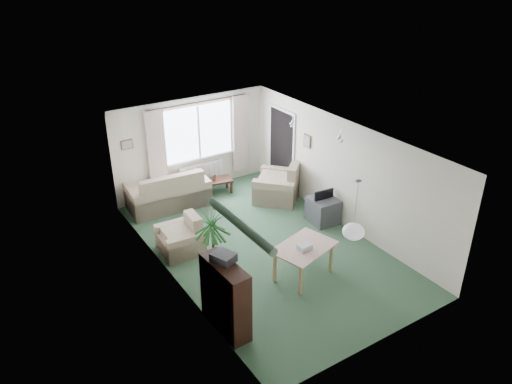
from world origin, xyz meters
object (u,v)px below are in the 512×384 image
bookshelf (225,297)px  houseplant (213,248)px  sofa (167,188)px  armchair_corner (277,181)px  armchair_left (180,235)px  tv_cube (323,210)px  dining_table (303,262)px  coffee_table (216,186)px  pet_bed (274,196)px

bookshelf → houseplant: 1.17m
sofa → bookshelf: 4.52m
sofa → houseplant: size_ratio=1.17×
houseplant → armchair_corner: bearing=37.2°
armchair_left → tv_cube: 3.26m
sofa → armchair_left: bearing=77.1°
bookshelf → tv_cube: bearing=24.8°
bookshelf → dining_table: size_ratio=1.19×
coffee_table → dining_table: (-0.32, -3.99, 0.15)m
houseplant → tv_cube: size_ratio=2.54×
tv_cube → pet_bed: (-0.27, 1.55, -0.23)m
bookshelf → houseplant: size_ratio=0.78×
armchair_left → tv_cube: (3.20, -0.62, -0.09)m
sofa → armchair_corner: size_ratio=1.77×
sofa → houseplant: (-0.55, -3.33, 0.33)m
houseplant → tv_cube: (3.16, 0.76, -0.51)m
tv_cube → armchair_left: bearing=173.2°
sofa → armchair_corner: bearing=159.2°
sofa → tv_cube: sofa is taller
armchair_corner → pet_bed: size_ratio=1.93×
houseplant → coffee_table: bearing=61.0°
houseplant → sofa: bearing=80.6°
dining_table → armchair_left: bearing=127.4°
armchair_corner → bookshelf: 4.70m
coffee_table → bookshelf: bearing=-116.7°
armchair_left → houseplant: bearing=5.1°
houseplant → dining_table: bearing=-23.4°
sofa → coffee_table: 1.33m
dining_table → houseplant: bearing=156.6°
sofa → pet_bed: 2.59m
sofa → tv_cube: 3.67m
armchair_corner → tv_cube: bearing=56.1°
bookshelf → pet_bed: 4.75m
sofa → tv_cube: bearing=139.3°
houseplant → pet_bed: 3.77m
coffee_table → pet_bed: bearing=-44.4°
tv_cube → dining_table: bearing=-134.9°
coffee_table → dining_table: bearing=-94.6°
sofa → coffee_table: sofa is taller
sofa → coffee_table: size_ratio=2.37×
coffee_table → dining_table: dining_table is taller
tv_cube → armchair_corner: bearing=102.9°
sofa → bookshelf: (-0.93, -4.42, 0.15)m
armchair_left → dining_table: 2.57m
dining_table → sofa: bearing=103.7°
tv_cube → houseplant: bearing=-162.3°
armchair_left → coffee_table: size_ratio=1.08×
armchair_left → coffee_table: armchair_left is taller
coffee_table → bookshelf: bookshelf is taller
armchair_left → sofa: bearing=166.8°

